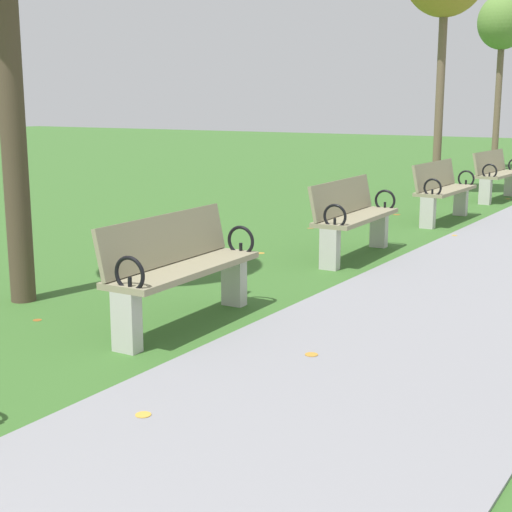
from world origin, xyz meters
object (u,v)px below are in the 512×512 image
at_px(park_bench_6, 496,174).
at_px(tree_3, 503,25).
at_px(park_bench_3, 180,267).
at_px(park_bench_4, 352,216).
at_px(park_bench_5, 443,189).

relative_size(park_bench_6, tree_3, 0.36).
bearing_deg(park_bench_3, tree_3, 96.14).
distance_m(park_bench_4, park_bench_5, 3.18).
distance_m(park_bench_4, park_bench_6, 6.18).
bearing_deg(park_bench_3, park_bench_5, 90.00).
xyz_separation_m(park_bench_4, park_bench_6, (-0.00, 6.18, 0.00)).
bearing_deg(park_bench_5, park_bench_4, -90.00).
height_order(park_bench_3, park_bench_5, same).
bearing_deg(park_bench_3, park_bench_4, 90.00).
bearing_deg(tree_3, park_bench_5, -79.57).
relative_size(park_bench_3, park_bench_4, 1.00).
height_order(park_bench_4, park_bench_5, same).
bearing_deg(park_bench_5, park_bench_6, 90.00).
relative_size(park_bench_3, tree_3, 0.36).
bearing_deg(park_bench_5, tree_3, 100.43).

